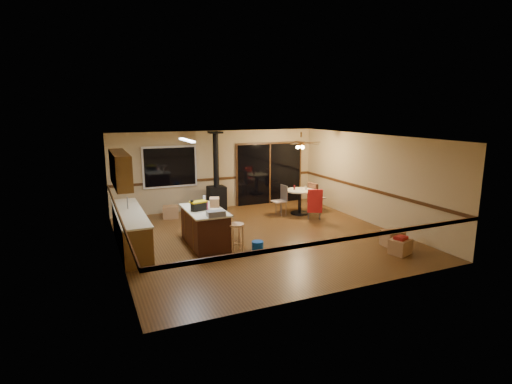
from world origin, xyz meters
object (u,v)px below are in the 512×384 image
chair_near (315,201)px  chair_right (313,194)px  dining_table (300,197)px  toolbox_grey (216,214)px  blue_bucket (258,246)px  box_corner_a (400,247)px  toolbox_black (199,206)px  chair_left (282,197)px  wood_stove (217,189)px  box_under_window (171,212)px  kitchen_island (205,227)px  bar_stool (236,238)px  box_corner_b (392,238)px

chair_near → chair_right: bearing=61.0°
dining_table → toolbox_grey: bearing=-146.0°
toolbox_grey → blue_bucket: toolbox_grey is taller
chair_right → box_corner_a: size_ratio=1.52×
toolbox_black → chair_left: (3.19, 1.83, -0.41)m
wood_stove → box_corner_a: 6.10m
chair_near → box_under_window: 4.41m
kitchen_island → chair_near: bearing=12.7°
dining_table → chair_near: 0.87m
chair_near → toolbox_black: bearing=-167.3°
blue_bucket → kitchen_island: bearing=137.7°
toolbox_black → dining_table: (3.79, 1.73, -0.46)m
chair_left → chair_right: (1.11, -0.08, 0.01)m
box_corner_a → blue_bucket: bearing=153.0°
box_corner_a → chair_near: bearing=95.2°
bar_stool → blue_bucket: bar_stool is taller
bar_stool → toolbox_black: bearing=133.6°
toolbox_black → chair_left: size_ratio=0.67×
box_under_window → box_corner_b: (4.44, -4.73, 0.00)m
kitchen_island → dining_table: bearing=25.0°
box_corner_a → toolbox_black: bearing=149.8°
bar_stool → box_under_window: size_ratio=1.44×
wood_stove → toolbox_black: wood_stove is taller
box_under_window → wood_stove: bearing=8.4°
box_under_window → dining_table: bearing=-16.2°
bar_stool → box_under_window: (-0.79, 3.58, -0.15)m
chair_left → chair_right: same height
box_corner_b → dining_table: bearing=98.6°
toolbox_black → dining_table: bearing=24.5°
toolbox_black → wood_stove: bearing=64.8°
wood_stove → box_corner_a: size_ratio=5.49×
box_under_window → box_corner_a: 6.72m
toolbox_grey → chair_right: bearing=30.8°
chair_left → dining_table: bearing=-10.1°
toolbox_black → chair_right: toolbox_black is taller
chair_left → box_corner_b: size_ratio=1.11×
box_corner_a → box_corner_b: size_ratio=0.99×
toolbox_grey → box_corner_b: size_ratio=0.89×
chair_near → blue_bucket: bearing=-146.6°
bar_stool → dining_table: size_ratio=0.73×
bar_stool → kitchen_island: bearing=125.3°
chair_right → dining_table: bearing=-176.6°
dining_table → chair_near: (0.02, -0.87, 0.06)m
chair_left → box_corner_b: (1.14, -3.70, -0.40)m
kitchen_island → toolbox_grey: toolbox_grey is taller
kitchen_island → toolbox_grey: 0.88m
chair_near → dining_table: bearing=91.4°
chair_left → box_corner_a: size_ratio=1.12×
kitchen_island → chair_right: bearing=22.5°
toolbox_grey → chair_near: size_ratio=0.59×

